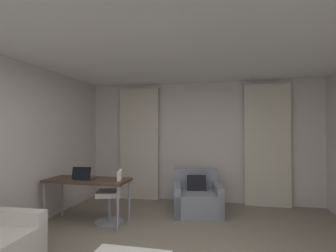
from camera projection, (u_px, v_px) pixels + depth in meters
wall_window at (200, 142)px, 5.75m from camera, size 5.12×0.06×2.60m
ceiling at (174, 30)px, 2.82m from camera, size 5.12×6.12×0.06m
curtain_left_panel at (139, 143)px, 5.92m from camera, size 0.90×0.06×2.50m
curtain_right_panel at (267, 145)px, 5.33m from camera, size 0.90×0.06×2.50m
armchair at (197, 198)px, 4.92m from camera, size 1.02×1.01×0.78m
desk at (88, 183)px, 4.39m from camera, size 1.39×0.58×0.73m
desk_chair at (112, 200)px, 4.34m from camera, size 0.50×0.50×0.88m
laptop at (83, 177)px, 4.35m from camera, size 0.33×0.26×0.22m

